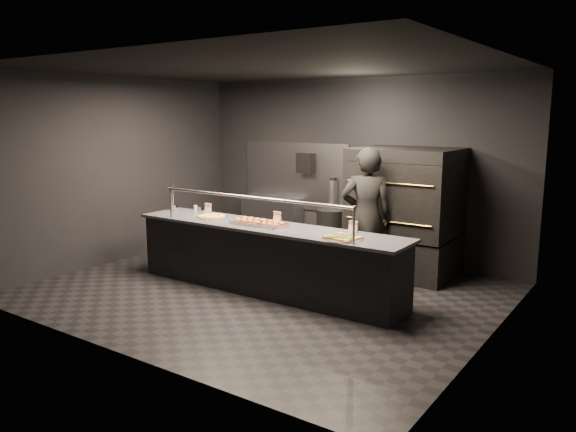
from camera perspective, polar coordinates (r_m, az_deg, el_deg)
The scene contains 15 objects.
room at distance 7.56m, azimuth -2.22°, elevation 3.40°, with size 6.04×6.00×3.00m.
service_counter at distance 7.70m, azimuth -2.25°, elevation -4.29°, with size 4.10×0.78×1.37m.
pizza_oven at distance 8.63m, azimuth 11.81°, elevation 0.51°, with size 1.50×1.23×1.91m.
prep_shelf at distance 10.45m, azimuth -1.63°, elevation -0.46°, with size 1.20×0.35×0.90m, color #99999E.
towel_dispenser at distance 9.97m, azimuth 1.84°, elevation 5.40°, with size 0.30×0.20×0.35m, color black.
fire_extinguisher at distance 9.74m, azimuth 4.58°, elevation 2.35°, with size 0.14×0.14×0.51m.
beer_tap at distance 8.98m, azimuth -11.63°, elevation 1.53°, with size 0.13×0.19×0.51m.
round_pizza at distance 8.25m, azimuth -7.73°, elevation -0.04°, with size 0.46×0.46×0.03m.
slider_tray_a at distance 7.74m, azimuth -3.82°, elevation -0.55°, with size 0.48×0.36×0.08m.
slider_tray_b at distance 7.54m, azimuth -1.84°, elevation -0.84°, with size 0.50×0.43×0.07m.
square_pizza at distance 6.79m, azimuth 5.61°, elevation -2.21°, with size 0.48×0.48×0.05m.
condiment_jar at distance 8.79m, azimuth -9.24°, elevation 0.74°, with size 0.14×0.06×0.09m.
tent_cards at distance 7.83m, azimuth -1.31°, elevation -0.06°, with size 2.61×0.04×0.15m.
trash_bin at distance 9.53m, azimuth 4.40°, elevation -1.78°, with size 0.49×0.49×0.82m, color black.
worker at distance 7.96m, azimuth 7.96°, elevation -0.10°, with size 0.72×0.47×1.96m, color black.
Camera 1 is at (4.48, -5.95, 2.41)m, focal length 35.00 mm.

